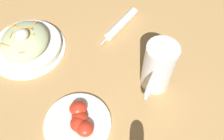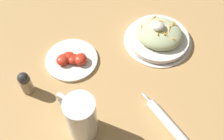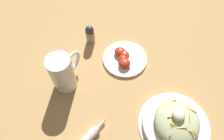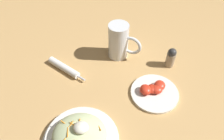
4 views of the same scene
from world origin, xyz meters
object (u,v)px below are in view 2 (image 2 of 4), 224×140
Objects in this scene: napkin_roll at (167,122)px; tomato_plate at (72,59)px; salt_shaker at (25,83)px; salad_plate at (159,36)px; beer_mug at (81,118)px.

tomato_plate is (-0.35, 0.10, -0.00)m from napkin_roll.
salad_plate is at bearing 46.86° from salt_shaker.
salt_shaker is at bearing -173.65° from napkin_roll.
napkin_roll is at bearing 6.35° from salt_shaker.
beer_mug is 1.75× the size of salt_shaker.
salad_plate is at bearing 74.63° from beer_mug.
salt_shaker reaches higher than napkin_roll.
beer_mug reaches higher than tomato_plate.
tomato_plate is 0.17m from salt_shaker.
napkin_roll is at bearing 24.75° from beer_mug.
napkin_roll is at bearing -16.03° from tomato_plate.
napkin_roll is (0.21, 0.10, -0.05)m from beer_mug.
tomato_plate is at bearing -141.71° from salad_plate.
salad_plate is 0.46m from salt_shaker.
salad_plate reaches higher than napkin_roll.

